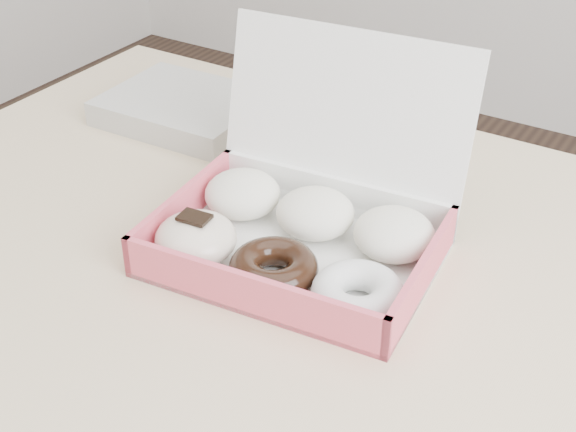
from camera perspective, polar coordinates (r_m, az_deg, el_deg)
The scene contains 3 objects.
table at distance 0.99m, azimuth 1.10°, elevation -6.01°, with size 1.20×0.80×0.75m.
donut_box at distance 0.92m, azimuth 0.86°, elevation -0.61°, with size 0.34×0.31×0.23m.
newspapers at distance 1.24m, azimuth -7.32°, elevation 7.62°, with size 0.23×0.19×0.04m, color beige.
Camera 1 is at (0.39, -0.67, 1.30)m, focal length 50.00 mm.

